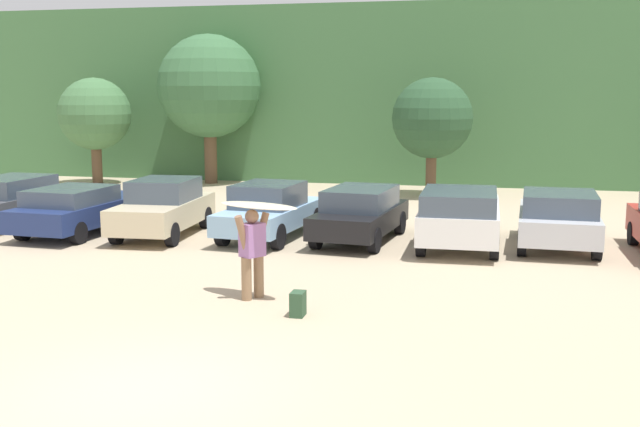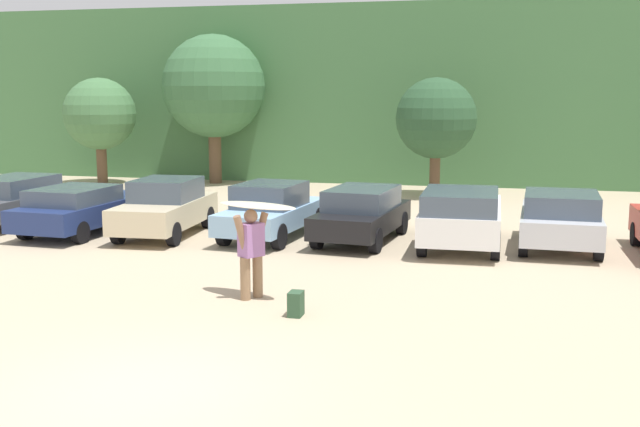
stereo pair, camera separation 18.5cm
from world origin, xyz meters
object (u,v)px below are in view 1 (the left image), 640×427
object	(u,v)px
parked_car_dark_gray	(20,198)
parked_car_navy	(81,208)
parked_car_sky_blue	(270,210)
backpack_dropped	(298,304)
parked_car_silver	(558,218)
person_adult	(252,249)
parked_car_white	(460,215)
parked_car_black	(360,213)
surfboard_cream	(258,206)
parked_car_champagne	(163,207)

from	to	relation	value
parked_car_dark_gray	parked_car_navy	size ratio (longest dim) A/B	0.98
parked_car_sky_blue	backpack_dropped	xyz separation A→B (m)	(2.59, -7.01, -0.56)
parked_car_dark_gray	parked_car_silver	world-z (taller)	parked_car_silver
person_adult	parked_car_sky_blue	bearing A→B (deg)	-42.90
parked_car_navy	parked_car_dark_gray	bearing A→B (deg)	72.15
parked_car_navy	parked_car_white	distance (m)	10.64
parked_car_black	backpack_dropped	world-z (taller)	parked_car_black
parked_car_sky_blue	parked_car_silver	size ratio (longest dim) A/B	1.05
parked_car_navy	parked_car_silver	bearing A→B (deg)	-82.63
parked_car_silver	parked_car_navy	bearing A→B (deg)	95.84
parked_car_dark_gray	surfboard_cream	size ratio (longest dim) A/B	2.63
parked_car_dark_gray	person_adult	xyz separation A→B (m)	(9.60, -6.72, 0.22)
parked_car_champagne	parked_car_sky_blue	xyz separation A→B (m)	(3.02, 0.27, -0.02)
parked_car_navy	parked_car_silver	size ratio (longest dim) A/B	1.16
parked_car_dark_gray	parked_car_navy	distance (m)	2.89
parked_car_black	parked_car_sky_blue	bearing A→B (deg)	99.90
parked_car_dark_gray	parked_car_sky_blue	size ratio (longest dim) A/B	1.08
parked_car_navy	person_adult	xyz separation A→B (m)	(6.92, -5.64, 0.28)
parked_car_sky_blue	parked_car_champagne	bearing A→B (deg)	100.89
parked_car_sky_blue	person_adult	xyz separation A→B (m)	(1.44, -6.06, 0.21)
parked_car_silver	surfboard_cream	bearing A→B (deg)	138.85
parked_car_silver	parked_car_champagne	bearing A→B (deg)	95.83
backpack_dropped	parked_car_navy	bearing A→B (deg)	140.78
parked_car_dark_gray	person_adult	distance (m)	11.72
parked_car_navy	parked_car_sky_blue	distance (m)	5.50
parked_car_sky_blue	person_adult	distance (m)	6.23
parked_car_black	parked_car_silver	world-z (taller)	parked_car_silver
parked_car_champagne	parked_car_sky_blue	world-z (taller)	parked_car_champagne
parked_car_black	parked_car_silver	bearing A→B (deg)	-81.55
backpack_dropped	parked_car_champagne	bearing A→B (deg)	129.78
parked_car_champagne	person_adult	xyz separation A→B (m)	(4.46, -5.79, 0.19)
parked_car_silver	backpack_dropped	xyz separation A→B (m)	(-5.02, -7.35, -0.57)
person_adult	parked_car_silver	bearing A→B (deg)	-100.21
parked_car_sky_blue	parked_car_black	bearing A→B (deg)	-80.73
parked_car_sky_blue	backpack_dropped	size ratio (longest dim) A/B	9.89
parked_car_champagne	parked_car_black	xyz separation A→B (m)	(5.51, 0.43, -0.03)
parked_car_black	backpack_dropped	bearing A→B (deg)	-172.83
parked_car_white	surfboard_cream	size ratio (longest dim) A/B	2.53
parked_car_dark_gray	person_adult	bearing A→B (deg)	-121.78
parked_car_dark_gray	surfboard_cream	xyz separation A→B (m)	(9.72, -6.67, 1.06)
surfboard_cream	parked_car_silver	bearing A→B (deg)	-115.86
parked_car_champagne	person_adult	world-z (taller)	person_adult
parked_car_navy	parked_car_silver	world-z (taller)	parked_car_silver
parked_car_black	surfboard_cream	distance (m)	6.33
parked_car_white	parked_car_champagne	bearing A→B (deg)	90.48
parked_car_dark_gray	parked_car_black	xyz separation A→B (m)	(10.65, -0.50, -0.00)
person_adult	backpack_dropped	size ratio (longest dim) A/B	3.92
parked_car_white	surfboard_cream	distance (m)	6.95
parked_car_black	surfboard_cream	xyz separation A→B (m)	(-0.94, -6.16, 1.06)
parked_car_sky_blue	parked_car_silver	distance (m)	7.62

